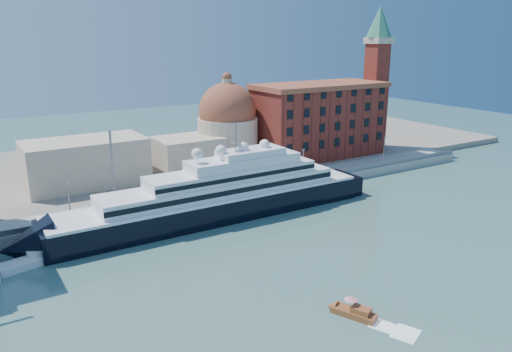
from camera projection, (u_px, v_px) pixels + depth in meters
ground at (274, 254)px, 94.10m from camera, size 400.00×400.00×0.00m
quay at (197, 199)px, 121.53m from camera, size 180.00×10.00×2.50m
land at (140, 164)px, 155.10m from camera, size 260.00×72.00×2.00m
quay_fence at (204, 197)px, 117.35m from camera, size 180.00×0.10×1.20m
superyacht at (205, 202)px, 110.18m from camera, size 83.76×11.61×25.03m
service_barge at (31, 261)px, 89.57m from camera, size 11.69×6.33×2.50m
water_taxi at (355, 312)px, 73.07m from camera, size 4.69×7.01×3.17m
warehouse at (319, 119)px, 159.19m from camera, size 43.00×19.00×23.25m
campanile at (377, 69)px, 167.27m from camera, size 8.40×8.40×47.00m
church at (180, 141)px, 141.51m from camera, size 66.00×18.00×25.50m
lamp_posts at (147, 174)px, 111.34m from camera, size 120.80×2.40×18.00m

